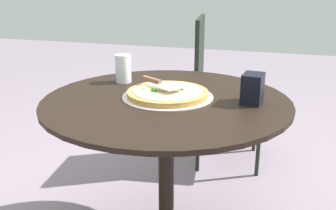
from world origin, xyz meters
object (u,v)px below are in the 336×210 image
Objects in this scene: pizza_server at (159,83)px; napkin_dispenser at (253,88)px; patio_table at (166,136)px; pizza_on_tray at (168,94)px; patio_chair_near at (217,82)px; drinking_cup at (123,68)px.

pizza_server is 0.37m from napkin_dispenser.
pizza_server is (0.04, 0.04, 0.21)m from patio_table.
pizza_server is at bearing -83.51° from napkin_dispenser.
napkin_dispenser is (0.02, -0.33, 0.04)m from pizza_on_tray.
pizza_on_tray reaches higher than patio_table.
patio_table is 8.63× the size of napkin_dispenser.
patio_table is 4.83× the size of pizza_server.
napkin_dispenser is at bearing -162.06° from patio_chair_near.
patio_table is 0.39m from drinking_cup.
pizza_server is at bearing 174.22° from patio_chair_near.
pizza_on_tray is (0.02, -0.00, 0.18)m from patio_table.
patio_chair_near is at bearing -156.15° from napkin_dispenser.
patio_chair_near is (0.92, -0.05, 0.00)m from patio_table.
napkin_dispenser is 0.12× the size of patio_chair_near.
drinking_cup is at bearing 58.23° from pizza_on_tray.
pizza_on_tray is 1.80× the size of pizza_server.
patio_chair_near is at bearing -22.96° from drinking_cup.
patio_chair_near is at bearing -5.78° from pizza_server.
pizza_on_tray is 3.21× the size of napkin_dispenser.
patio_chair_near reaches higher than pizza_server.
pizza_server is at bearing 46.50° from patio_table.
napkin_dispenser is at bearing -82.64° from patio_table.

